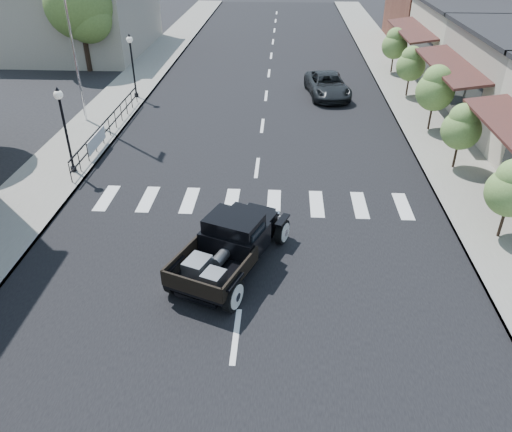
{
  "coord_description": "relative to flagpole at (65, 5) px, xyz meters",
  "views": [
    {
      "loc": [
        1.05,
        -12.33,
        9.27
      ],
      "look_at": [
        0.27,
        1.37,
        1.0
      ],
      "focal_mm": 35.0,
      "sensor_mm": 36.0,
      "label": 1
    }
  ],
  "objects": [
    {
      "name": "big_tree_far",
      "position": [
        -3.3,
        10.0,
        -2.44
      ],
      "size": [
        4.47,
        4.47,
        6.56
      ],
      "primitive_type": null,
      "color": "#4E6B2D",
      "rests_on": "ground"
    },
    {
      "name": "road_markings",
      "position": [
        9.2,
        -2.0,
        -5.72
      ],
      "size": [
        12.0,
        60.0,
        0.06
      ],
      "primitive_type": null,
      "color": "silver",
      "rests_on": "ground"
    },
    {
      "name": "small_tree_d",
      "position": [
        17.5,
        5.12,
        -4.2
      ],
      "size": [
        1.64,
        1.64,
        2.74
      ],
      "primitive_type": null,
      "color": "#5C823B",
      "rests_on": "sidewalk_right"
    },
    {
      "name": "small_tree_b",
      "position": [
        17.5,
        -4.72,
        -4.25
      ],
      "size": [
        1.59,
        1.59,
        2.65
      ],
      "primitive_type": null,
      "color": "#5C823B",
      "rests_on": "sidewalk_right"
    },
    {
      "name": "lamp_post_c",
      "position": [
        1.6,
        4.0,
        -3.8
      ],
      "size": [
        0.36,
        0.36,
        3.54
      ],
      "primitive_type": null,
      "color": "black",
      "rests_on": "sidewalk_left"
    },
    {
      "name": "storefront_far",
      "position": [
        24.2,
        10.0,
        -3.47
      ],
      "size": [
        10.0,
        9.0,
        4.5
      ],
      "primitive_type": "cube",
      "color": "#BDB5A0",
      "rests_on": "ground"
    },
    {
      "name": "lamp_post_b",
      "position": [
        1.6,
        -6.0,
        -3.8
      ],
      "size": [
        0.36,
        0.36,
        3.54
      ],
      "primitive_type": null,
      "color": "black",
      "rests_on": "sidewalk_left"
    },
    {
      "name": "small_tree_c",
      "position": [
        17.5,
        -0.32,
        -4.05
      ],
      "size": [
        1.83,
        1.83,
        3.05
      ],
      "primitive_type": null,
      "color": "#5C823B",
      "rests_on": "sidewalk_right"
    },
    {
      "name": "small_tree_e",
      "position": [
        17.5,
        10.24,
        -4.17
      ],
      "size": [
        1.68,
        1.68,
        2.8
      ],
      "primitive_type": null,
      "color": "#5C823B",
      "rests_on": "sidewalk_right"
    },
    {
      "name": "hotrod_pickup",
      "position": [
        8.8,
        -12.04,
        -4.88
      ],
      "size": [
        3.92,
        5.38,
        1.69
      ],
      "primitive_type": null,
      "rotation": [
        0.0,
        0.0,
        -0.38
      ],
      "color": "black",
      "rests_on": "ground"
    },
    {
      "name": "low_building_left",
      "position": [
        -5.8,
        16.0,
        -3.22
      ],
      "size": [
        10.0,
        12.0,
        5.0
      ],
      "primitive_type": "cube",
      "color": "#AAA18F",
      "rests_on": "ground"
    },
    {
      "name": "banner",
      "position": [
        1.98,
        -4.0,
        -5.27
      ],
      "size": [
        0.04,
        2.2,
        0.6
      ],
      "primitive_type": null,
      "color": "silver",
      "rests_on": "sidewalk_left"
    },
    {
      "name": "sidewalk_right",
      "position": [
        17.7,
        3.0,
        -5.65
      ],
      "size": [
        3.0,
        80.0,
        0.15
      ],
      "primitive_type": "cube",
      "color": "gray",
      "rests_on": "ground"
    },
    {
      "name": "flagpole",
      "position": [
        0.0,
        0.0,
        0.0
      ],
      "size": [
        0.12,
        0.12,
        11.15
      ],
      "primitive_type": "cylinder",
      "color": "silver",
      "rests_on": "sidewalk_left"
    },
    {
      "name": "railing",
      "position": [
        1.9,
        -2.0,
        -5.07
      ],
      "size": [
        0.08,
        10.0,
        1.0
      ],
      "primitive_type": null,
      "color": "black",
      "rests_on": "sidewalk_left"
    },
    {
      "name": "ground",
      "position": [
        9.2,
        -12.0,
        -5.72
      ],
      "size": [
        120.0,
        120.0,
        0.0
      ],
      "primitive_type": "plane",
      "color": "black",
      "rests_on": "ground"
    },
    {
      "name": "second_car",
      "position": [
        12.82,
        5.18,
        -5.07
      ],
      "size": [
        2.77,
        4.97,
        1.31
      ],
      "primitive_type": "imported",
      "rotation": [
        0.0,
        0.0,
        0.13
      ],
      "color": "black",
      "rests_on": "ground"
    },
    {
      "name": "small_tree_a",
      "position": [
        17.5,
        -10.04,
        -4.25
      ],
      "size": [
        1.59,
        1.59,
        2.65
      ],
      "primitive_type": null,
      "color": "#5C823B",
      "rests_on": "sidewalk_right"
    },
    {
      "name": "road",
      "position": [
        9.2,
        3.0,
        -5.71
      ],
      "size": [
        14.0,
        80.0,
        0.02
      ],
      "primitive_type": "cube",
      "color": "black",
      "rests_on": "ground"
    },
    {
      "name": "sidewalk_left",
      "position": [
        0.7,
        3.0,
        -5.65
      ],
      "size": [
        3.0,
        80.0,
        0.15
      ],
      "primitive_type": "cube",
      "color": "gray",
      "rests_on": "ground"
    }
  ]
}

